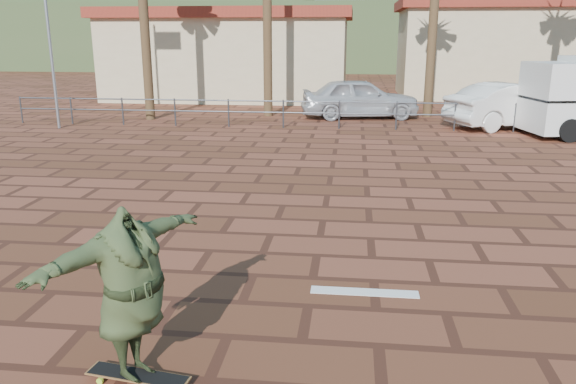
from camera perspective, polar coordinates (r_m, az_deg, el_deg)
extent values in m
plane|color=brown|center=(8.60, 2.95, -6.44)|extent=(120.00, 120.00, 0.00)
cube|color=white|center=(7.49, 7.77, -10.04)|extent=(1.40, 0.22, 0.01)
cylinder|color=#47494F|center=(23.69, -25.47, 7.55)|extent=(0.06, 0.06, 1.00)
cylinder|color=#47494F|center=(22.70, -21.14, 7.72)|extent=(0.06, 0.06, 1.00)
cylinder|color=#47494F|center=(21.85, -16.45, 7.86)|extent=(0.06, 0.06, 1.00)
cylinder|color=#47494F|center=(21.16, -11.40, 7.95)|extent=(0.06, 0.06, 1.00)
cylinder|color=#47494F|center=(20.63, -6.05, 7.98)|extent=(0.06, 0.06, 1.00)
cylinder|color=#47494F|center=(20.29, -0.48, 7.94)|extent=(0.06, 0.06, 1.00)
cylinder|color=#47494F|center=(20.15, 5.23, 7.82)|extent=(0.06, 0.06, 1.00)
cylinder|color=#47494F|center=(20.20, 10.96, 7.62)|extent=(0.06, 0.06, 1.00)
cylinder|color=#47494F|center=(20.45, 16.59, 7.35)|extent=(0.06, 0.06, 1.00)
cylinder|color=#47494F|center=(20.89, 22.04, 7.03)|extent=(0.06, 0.06, 1.00)
cylinder|color=#47494F|center=(21.50, 27.21, 6.66)|extent=(0.06, 0.06, 1.00)
cylinder|color=#47494F|center=(20.09, 5.26, 9.09)|extent=(24.00, 0.05, 0.05)
cylinder|color=#47494F|center=(20.14, 5.23, 7.96)|extent=(24.00, 0.05, 0.05)
cylinder|color=gray|center=(21.67, -23.33, 16.49)|extent=(0.10, 0.10, 8.00)
cylinder|color=brown|center=(22.89, -14.36, 15.88)|extent=(0.36, 0.36, 7.00)
cylinder|color=brown|center=(23.23, -2.12, 17.81)|extent=(0.36, 0.36, 8.20)
cylinder|color=brown|center=(23.65, 14.46, 15.25)|extent=(0.36, 0.36, 6.50)
cube|color=beige|center=(30.67, -5.76, 13.30)|extent=(12.00, 7.00, 4.00)
cube|color=maroon|center=(30.66, -5.88, 17.51)|extent=(12.60, 7.60, 0.50)
cube|color=beige|center=(32.84, 20.38, 13.02)|extent=(10.00, 6.00, 4.50)
cube|color=maroon|center=(32.86, 20.81, 17.36)|extent=(10.60, 6.60, 0.50)
cube|color=#384C28|center=(57.96, 6.35, 15.37)|extent=(70.00, 18.00, 6.00)
cube|color=#384C28|center=(67.79, -13.29, 15.94)|extent=(35.00, 14.00, 8.00)
cube|color=olive|center=(5.84, -14.99, -17.57)|extent=(1.05, 0.38, 0.02)
cube|color=black|center=(5.83, -15.00, -17.48)|extent=(1.01, 0.35, 0.00)
cube|color=silver|center=(6.02, -18.02, -17.04)|extent=(0.08, 0.17, 0.03)
cube|color=silver|center=(5.70, -11.72, -18.55)|extent=(0.08, 0.17, 0.03)
cylinder|color=#B1E630|center=(5.96, -18.55, -17.74)|extent=(0.07, 0.04, 0.07)
cylinder|color=#B1E630|center=(6.10, -17.46, -16.79)|extent=(0.07, 0.04, 0.07)
cylinder|color=#B1E630|center=(5.79, -11.22, -18.25)|extent=(0.07, 0.04, 0.07)
imported|color=#374425|center=(5.42, -15.63, -9.97)|extent=(1.35, 2.12, 1.68)
cube|color=silver|center=(20.23, 25.58, 10.22)|extent=(1.83, 2.26, 1.10)
cube|color=black|center=(19.97, 23.94, 9.16)|extent=(0.35, 1.54, 0.60)
cylinder|color=black|center=(19.60, 26.68, 5.61)|extent=(0.77, 0.39, 0.74)
cylinder|color=black|center=(21.26, 24.07, 6.58)|extent=(0.77, 0.39, 0.74)
imported|color=#B1B3B8|center=(22.94, 7.32, 9.45)|extent=(4.91, 2.63, 1.59)
imported|color=silver|center=(21.85, 21.87, 8.16)|extent=(5.08, 3.62, 1.59)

